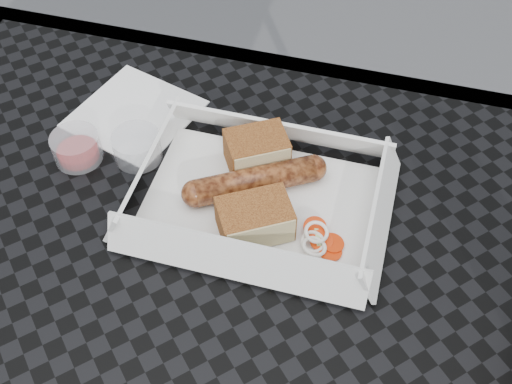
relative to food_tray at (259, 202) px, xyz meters
The scene contains 8 objects.
food_tray is the anchor object (origin of this frame).
bratwurst 0.02m from the food_tray, 118.76° to the left, with size 0.13×0.09×0.03m.
bread_near 0.05m from the food_tray, 107.35° to the left, with size 0.06×0.04×0.04m, color brown.
bread_far 0.04m from the food_tray, 80.98° to the right, with size 0.07×0.04×0.03m, color brown.
veg_garnish 0.08m from the food_tray, 26.88° to the right, with size 0.03×0.03×0.00m.
napkin 0.19m from the food_tray, 152.77° to the left, with size 0.12×0.12×0.00m, color white.
condiment_cup_sauce 0.20m from the food_tray, behind, with size 0.05×0.05×0.03m, color maroon.
condiment_cup_empty 0.14m from the food_tray, 168.66° to the left, with size 0.05×0.05×0.03m, color silver.
Camera 1 is at (0.12, -0.21, 1.24)m, focal length 45.00 mm.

